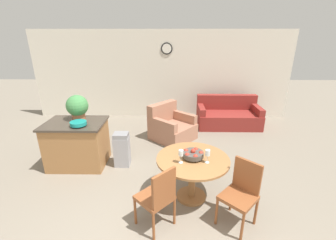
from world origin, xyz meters
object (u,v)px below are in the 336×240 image
at_px(teal_bowl, 78,123).
at_px(armchair, 171,127).
at_px(kitchen_island, 78,144).
at_px(couch, 228,116).
at_px(dining_chair_near_left, 158,196).
at_px(dining_table, 192,167).
at_px(fruit_bowl, 193,154).
at_px(wine_glass_right, 208,153).
at_px(wine_glass_left, 181,153).
at_px(trash_bin, 122,149).
at_px(dining_chair_near_right, 241,191).
at_px(potted_plant, 77,107).

xyz_separation_m(teal_bowl, armchair, (1.72, 1.48, -0.68)).
relative_size(kitchen_island, couch, 0.64).
bearing_deg(armchair, dining_chair_near_left, -141.90).
distance_m(dining_table, fruit_bowl, 0.24).
height_order(wine_glass_right, armchair, wine_glass_right).
bearing_deg(wine_glass_left, dining_chair_near_left, -122.79).
distance_m(couch, armchair, 1.91).
bearing_deg(teal_bowl, trash_bin, 13.33).
distance_m(fruit_bowl, kitchen_island, 2.46).
bearing_deg(couch, trash_bin, -139.65).
bearing_deg(wine_glass_right, teal_bowl, 157.44).
xyz_separation_m(wine_glass_left, wine_glass_right, (0.39, 0.01, 0.00)).
relative_size(fruit_bowl, wine_glass_left, 1.54).
bearing_deg(wine_glass_left, teal_bowl, 153.06).
distance_m(dining_chair_near_left, kitchen_island, 2.36).
distance_m(fruit_bowl, wine_glass_right, 0.25).
xyz_separation_m(dining_chair_near_right, wine_glass_right, (-0.42, 0.38, 0.36)).
bearing_deg(fruit_bowl, dining_chair_near_left, -129.11).
bearing_deg(dining_table, trash_bin, 143.46).
height_order(kitchen_island, couch, kitchen_island).
xyz_separation_m(dining_chair_near_left, teal_bowl, (-1.55, 1.43, 0.46)).
distance_m(kitchen_island, teal_bowl, 0.57).
height_order(dining_chair_near_left, wine_glass_left, same).
xyz_separation_m(dining_chair_near_right, armchair, (-0.95, 2.79, -0.22)).
xyz_separation_m(wine_glass_left, trash_bin, (-1.13, 1.12, -0.53)).
bearing_deg(armchair, dining_chair_near_right, -119.69).
bearing_deg(couch, wine_glass_left, -114.16).
xyz_separation_m(dining_chair_near_left, dining_chair_near_right, (1.12, 0.12, 0.00)).
height_order(dining_table, potted_plant, potted_plant).
bearing_deg(potted_plant, dining_table, -28.57).
distance_m(dining_chair_near_right, fruit_bowl, 0.85).
relative_size(dining_chair_near_right, fruit_bowl, 2.91).
xyz_separation_m(teal_bowl, trash_bin, (0.73, 0.17, -0.63)).
height_order(teal_bowl, couch, teal_bowl).
xyz_separation_m(dining_chair_near_right, couch, (0.71, 3.72, -0.23)).
relative_size(dining_chair_near_right, trash_bin, 1.33).
height_order(dining_table, dining_chair_near_right, dining_chair_near_right).
height_order(wine_glass_right, teal_bowl, teal_bowl).
bearing_deg(potted_plant, wine_glass_right, -28.91).
relative_size(wine_glass_right, teal_bowl, 0.71).
xyz_separation_m(fruit_bowl, teal_bowl, (-2.05, 0.81, 0.18)).
relative_size(kitchen_island, potted_plant, 2.31).
xyz_separation_m(wine_glass_right, teal_bowl, (-2.25, 0.94, 0.09)).
distance_m(dining_table, wine_glass_left, 0.40).
bearing_deg(dining_chair_near_right, kitchen_island, 16.38).
bearing_deg(wine_glass_right, fruit_bowl, 147.83).
height_order(dining_table, wine_glass_right, wine_glass_right).
distance_m(dining_chair_near_right, teal_bowl, 3.01).
bearing_deg(dining_chair_near_right, potted_plant, 13.31).
height_order(dining_chair_near_right, potted_plant, potted_plant).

